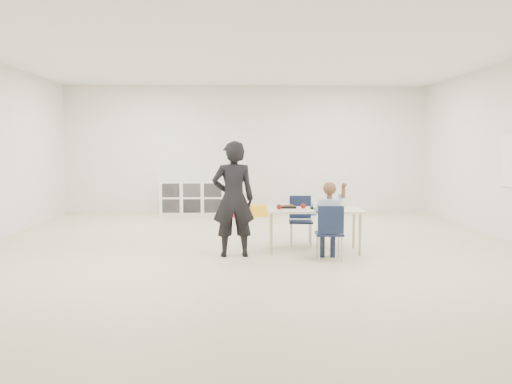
{
  "coord_description": "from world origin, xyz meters",
  "views": [
    {
      "loc": [
        -0.23,
        -7.56,
        1.49
      ],
      "look_at": [
        0.03,
        -0.17,
        0.85
      ],
      "focal_mm": 38.0,
      "sensor_mm": 36.0,
      "label": 1
    }
  ],
  "objects_px": {
    "table": "(314,230)",
    "chair_near": "(329,232)",
    "child": "(329,216)",
    "cubby_shelf": "(193,197)",
    "adult": "(233,199)"
  },
  "relations": [
    {
      "from": "table",
      "to": "cubby_shelf",
      "type": "relative_size",
      "value": 0.97
    },
    {
      "from": "chair_near",
      "to": "adult",
      "type": "relative_size",
      "value": 0.47
    },
    {
      "from": "child",
      "to": "cubby_shelf",
      "type": "height_order",
      "value": "child"
    },
    {
      "from": "chair_near",
      "to": "cubby_shelf",
      "type": "bearing_deg",
      "value": 116.89
    },
    {
      "from": "child",
      "to": "adult",
      "type": "height_order",
      "value": "adult"
    },
    {
      "from": "adult",
      "to": "chair_near",
      "type": "bearing_deg",
      "value": 161.84
    },
    {
      "from": "chair_near",
      "to": "adult",
      "type": "bearing_deg",
      "value": 170.35
    },
    {
      "from": "table",
      "to": "chair_near",
      "type": "height_order",
      "value": "chair_near"
    },
    {
      "from": "chair_near",
      "to": "cubby_shelf",
      "type": "xyz_separation_m",
      "value": [
        -2.17,
        4.93,
        -0.01
      ]
    },
    {
      "from": "child",
      "to": "cubby_shelf",
      "type": "relative_size",
      "value": 0.82
    },
    {
      "from": "table",
      "to": "chair_near",
      "type": "relative_size",
      "value": 1.87
    },
    {
      "from": "cubby_shelf",
      "to": "adult",
      "type": "relative_size",
      "value": 0.9
    },
    {
      "from": "cubby_shelf",
      "to": "chair_near",
      "type": "bearing_deg",
      "value": -66.25
    },
    {
      "from": "adult",
      "to": "table",
      "type": "bearing_deg",
      "value": -171.69
    },
    {
      "from": "table",
      "to": "chair_near",
      "type": "distance_m",
      "value": 0.57
    }
  ]
}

